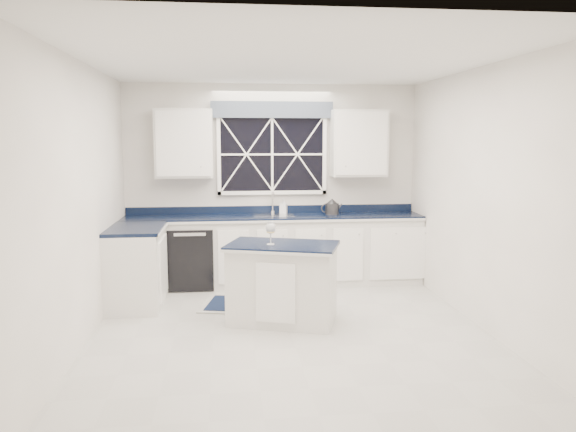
{
  "coord_description": "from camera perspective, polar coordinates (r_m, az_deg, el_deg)",
  "views": [
    {
      "loc": [
        -0.63,
        -5.48,
        1.96
      ],
      "look_at": [
        0.02,
        0.4,
        1.15
      ],
      "focal_mm": 35.0,
      "sensor_mm": 36.0,
      "label": 1
    }
  ],
  "objects": [
    {
      "name": "back_wall",
      "position": [
        7.78,
        -1.63,
        3.34
      ],
      "size": [
        4.0,
        0.1,
        2.7
      ],
      "primitive_type": "cube",
      "color": "white",
      "rests_on": "ground"
    },
    {
      "name": "faucet",
      "position": [
        7.7,
        -1.56,
        1.41
      ],
      "size": [
        0.05,
        0.2,
        0.3
      ],
      "color": "silver",
      "rests_on": "countertop"
    },
    {
      "name": "upper_cabinets",
      "position": [
        7.58,
        -1.54,
        7.38
      ],
      "size": [
        3.1,
        0.34,
        0.9
      ],
      "color": "silver",
      "rests_on": "ground"
    },
    {
      "name": "wine_glass",
      "position": [
        5.89,
        -1.78,
        -1.31
      ],
      "size": [
        0.1,
        0.1,
        0.25
      ],
      "color": "silver",
      "rests_on": "island"
    },
    {
      "name": "kettle",
      "position": [
        7.66,
        4.48,
        0.91
      ],
      "size": [
        0.3,
        0.21,
        0.22
      ],
      "rotation": [
        0.0,
        0.0,
        0.17
      ],
      "color": "#323134",
      "rests_on": "countertop"
    },
    {
      "name": "base_cabinets",
      "position": [
        7.43,
        -3.86,
        -3.91
      ],
      "size": [
        3.99,
        1.6,
        0.9
      ],
      "color": "silver",
      "rests_on": "ground"
    },
    {
      "name": "countertop",
      "position": [
        7.53,
        -1.43,
        -0.1
      ],
      "size": [
        3.98,
        0.64,
        0.04
      ],
      "primitive_type": "cube",
      "color": "black",
      "rests_on": "base_cabinets"
    },
    {
      "name": "dishwasher",
      "position": [
        7.6,
        -9.73,
        -4.04
      ],
      "size": [
        0.6,
        0.58,
        0.82
      ],
      "primitive_type": "cube",
      "color": "black",
      "rests_on": "ground"
    },
    {
      "name": "island",
      "position": [
        6.06,
        -0.55,
        -6.8
      ],
      "size": [
        1.3,
        1.01,
        0.86
      ],
      "rotation": [
        0.0,
        0.0,
        -0.31
      ],
      "color": "silver",
      "rests_on": "ground"
    },
    {
      "name": "rug",
      "position": [
        6.75,
        -3.4,
        -8.97
      ],
      "size": [
        1.36,
        0.98,
        0.02
      ],
      "rotation": [
        0.0,
        0.0,
        -0.2
      ],
      "color": "#A3A39F",
      "rests_on": "ground"
    },
    {
      "name": "window",
      "position": [
        7.71,
        -1.62,
        6.87
      ],
      "size": [
        1.65,
        0.09,
        1.26
      ],
      "color": "black",
      "rests_on": "ground"
    },
    {
      "name": "ground",
      "position": [
        5.85,
        0.26,
        -11.73
      ],
      "size": [
        4.5,
        4.5,
        0.0
      ],
      "primitive_type": "plane",
      "color": "#AFAFAA",
      "rests_on": "ground"
    },
    {
      "name": "soap_bottle",
      "position": [
        7.74,
        -0.47,
        1.03
      ],
      "size": [
        0.12,
        0.12,
        0.2
      ],
      "primitive_type": "imported",
      "rotation": [
        0.0,
        0.0,
        -0.34
      ],
      "color": "silver",
      "rests_on": "countertop"
    }
  ]
}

